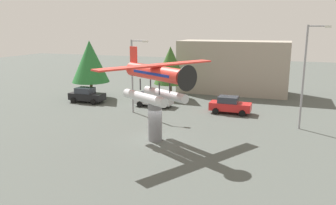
{
  "coord_description": "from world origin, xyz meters",
  "views": [
    {
      "loc": [
        9.5,
        -23.4,
        8.76
      ],
      "look_at": [
        0.0,
        3.0,
        2.41
      ],
      "focal_mm": 35.86,
      "sensor_mm": 36.0,
      "label": 1
    }
  ],
  "objects_px": {
    "car_near_black": "(87,95)",
    "tree_west": "(90,61)",
    "car_far_red": "(230,105)",
    "storefront_building": "(233,67)",
    "display_pedestal": "(155,120)",
    "tree_east": "(170,65)",
    "car_mid_silver": "(153,99)",
    "streetlight_secondary": "(306,71)",
    "floatplane_monument": "(156,79)",
    "streetlight_primary": "(134,71)"
  },
  "relations": [
    {
      "from": "car_near_black",
      "to": "tree_west",
      "type": "distance_m",
      "value": 4.46
    },
    {
      "from": "car_far_red",
      "to": "tree_east",
      "type": "distance_m",
      "value": 10.13
    },
    {
      "from": "floatplane_monument",
      "to": "car_far_red",
      "type": "bearing_deg",
      "value": 99.81
    },
    {
      "from": "tree_west",
      "to": "car_mid_silver",
      "type": "bearing_deg",
      "value": -9.4
    },
    {
      "from": "car_far_red",
      "to": "tree_west",
      "type": "bearing_deg",
      "value": 174.37
    },
    {
      "from": "display_pedestal",
      "to": "tree_east",
      "type": "relative_size",
      "value": 0.5
    },
    {
      "from": "car_near_black",
      "to": "tree_east",
      "type": "bearing_deg",
      "value": 32.62
    },
    {
      "from": "display_pedestal",
      "to": "tree_west",
      "type": "distance_m",
      "value": 18.46
    },
    {
      "from": "car_mid_silver",
      "to": "car_far_red",
      "type": "bearing_deg",
      "value": -1.66
    },
    {
      "from": "car_near_black",
      "to": "tree_east",
      "type": "height_order",
      "value": "tree_east"
    },
    {
      "from": "car_mid_silver",
      "to": "display_pedestal",
      "type": "bearing_deg",
      "value": -67.08
    },
    {
      "from": "car_far_red",
      "to": "tree_west",
      "type": "relative_size",
      "value": 0.59
    },
    {
      "from": "car_mid_silver",
      "to": "tree_west",
      "type": "height_order",
      "value": "tree_west"
    },
    {
      "from": "floatplane_monument",
      "to": "tree_west",
      "type": "distance_m",
      "value": 18.34
    },
    {
      "from": "car_mid_silver",
      "to": "storefront_building",
      "type": "height_order",
      "value": "storefront_building"
    },
    {
      "from": "floatplane_monument",
      "to": "streetlight_primary",
      "type": "distance_m",
      "value": 9.29
    },
    {
      "from": "car_near_black",
      "to": "streetlight_secondary",
      "type": "bearing_deg",
      "value": -6.73
    },
    {
      "from": "display_pedestal",
      "to": "car_mid_silver",
      "type": "relative_size",
      "value": 0.77
    },
    {
      "from": "display_pedestal",
      "to": "floatplane_monument",
      "type": "height_order",
      "value": "floatplane_monument"
    },
    {
      "from": "car_mid_silver",
      "to": "storefront_building",
      "type": "bearing_deg",
      "value": 58.04
    },
    {
      "from": "streetlight_primary",
      "to": "storefront_building",
      "type": "height_order",
      "value": "streetlight_primary"
    },
    {
      "from": "storefront_building",
      "to": "tree_east",
      "type": "distance_m",
      "value": 9.4
    },
    {
      "from": "streetlight_secondary",
      "to": "tree_east",
      "type": "xyz_separation_m",
      "value": [
        -15.09,
        8.29,
        -0.96
      ]
    },
    {
      "from": "display_pedestal",
      "to": "streetlight_primary",
      "type": "height_order",
      "value": "streetlight_primary"
    },
    {
      "from": "display_pedestal",
      "to": "tree_west",
      "type": "xyz_separation_m",
      "value": [
        -13.52,
        12.21,
        2.99
      ]
    },
    {
      "from": "car_mid_silver",
      "to": "streetlight_secondary",
      "type": "height_order",
      "value": "streetlight_secondary"
    },
    {
      "from": "streetlight_primary",
      "to": "storefront_building",
      "type": "distance_m",
      "value": 16.52
    },
    {
      "from": "car_mid_silver",
      "to": "streetlight_primary",
      "type": "distance_m",
      "value": 4.84
    },
    {
      "from": "floatplane_monument",
      "to": "storefront_building",
      "type": "distance_m",
      "value": 22.24
    },
    {
      "from": "display_pedestal",
      "to": "tree_east",
      "type": "xyz_separation_m",
      "value": [
        -4.14,
        15.38,
        2.55
      ]
    },
    {
      "from": "display_pedestal",
      "to": "floatplane_monument",
      "type": "relative_size",
      "value": 0.34
    },
    {
      "from": "tree_west",
      "to": "car_far_red",
      "type": "bearing_deg",
      "value": -5.63
    },
    {
      "from": "streetlight_secondary",
      "to": "storefront_building",
      "type": "bearing_deg",
      "value": 119.55
    },
    {
      "from": "floatplane_monument",
      "to": "streetlight_primary",
      "type": "bearing_deg",
      "value": 156.22
    },
    {
      "from": "car_mid_silver",
      "to": "car_far_red",
      "type": "height_order",
      "value": "same"
    },
    {
      "from": "car_far_red",
      "to": "storefront_building",
      "type": "xyz_separation_m",
      "value": [
        -1.59,
        11.53,
        2.59
      ]
    },
    {
      "from": "car_near_black",
      "to": "streetlight_primary",
      "type": "xyz_separation_m",
      "value": [
        7.42,
        -2.42,
        3.5
      ]
    },
    {
      "from": "car_near_black",
      "to": "storefront_building",
      "type": "distance_m",
      "value": 19.63
    },
    {
      "from": "car_mid_silver",
      "to": "tree_east",
      "type": "relative_size",
      "value": 0.65
    },
    {
      "from": "display_pedestal",
      "to": "streetlight_secondary",
      "type": "xyz_separation_m",
      "value": [
        10.96,
        7.1,
        3.51
      ]
    },
    {
      "from": "display_pedestal",
      "to": "streetlight_secondary",
      "type": "relative_size",
      "value": 0.36
    },
    {
      "from": "streetlight_secondary",
      "to": "tree_west",
      "type": "bearing_deg",
      "value": 168.21
    },
    {
      "from": "display_pedestal",
      "to": "tree_west",
      "type": "height_order",
      "value": "tree_west"
    },
    {
      "from": "floatplane_monument",
      "to": "tree_west",
      "type": "height_order",
      "value": "floatplane_monument"
    },
    {
      "from": "streetlight_primary",
      "to": "car_far_red",
      "type": "bearing_deg",
      "value": 17.72
    },
    {
      "from": "display_pedestal",
      "to": "car_mid_silver",
      "type": "xyz_separation_m",
      "value": [
        -4.53,
        10.72,
        -0.73
      ]
    },
    {
      "from": "tree_east",
      "to": "display_pedestal",
      "type": "bearing_deg",
      "value": -74.95
    },
    {
      "from": "display_pedestal",
      "to": "car_near_black",
      "type": "xyz_separation_m",
      "value": [
        -12.72,
        9.89,
        -0.73
      ]
    },
    {
      "from": "display_pedestal",
      "to": "streetlight_secondary",
      "type": "distance_m",
      "value": 13.52
    },
    {
      "from": "car_near_black",
      "to": "car_mid_silver",
      "type": "bearing_deg",
      "value": 5.78
    }
  ]
}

